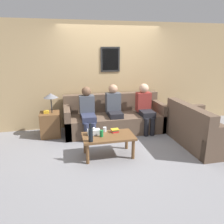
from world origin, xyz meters
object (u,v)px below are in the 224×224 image
object	(u,v)px
couch_main	(114,119)
person_left	(88,110)
coffee_table	(108,138)
wine_bottle	(91,135)
drinking_glass	(105,129)
person_middle	(114,107)
person_right	(145,106)
couch_side	(200,131)

from	to	relation	value
couch_main	person_left	size ratio (longest dim) A/B	2.13
couch_main	coffee_table	distance (m)	1.36
wine_bottle	person_left	size ratio (longest dim) A/B	0.29
wine_bottle	drinking_glass	xyz separation A→B (m)	(0.32, 0.41, -0.08)
person_middle	coffee_table	bearing A→B (deg)	-108.39
wine_bottle	person_right	size ratio (longest dim) A/B	0.29
couch_side	coffee_table	world-z (taller)	couch_side
coffee_table	drinking_glass	xyz separation A→B (m)	(-0.03, 0.21, 0.11)
couch_side	drinking_glass	world-z (taller)	couch_side
coffee_table	drinking_glass	size ratio (longest dim) A/B	10.69
drinking_glass	person_middle	size ratio (longest dim) A/B	0.08
wine_bottle	couch_side	bearing A→B (deg)	6.46
couch_main	drinking_glass	world-z (taller)	couch_main
couch_main	person_left	bearing A→B (deg)	-162.42
couch_main	person_right	world-z (taller)	person_right
person_left	person_middle	xyz separation A→B (m)	(0.64, 0.07, 0.01)
person_middle	couch_main	bearing A→B (deg)	75.46
couch_main	drinking_glass	bearing A→B (deg)	-112.36
couch_side	person_middle	distance (m)	1.96
drinking_glass	coffee_table	bearing A→B (deg)	-82.26
drinking_glass	person_right	world-z (taller)	person_right
person_middle	person_right	world-z (taller)	same
coffee_table	person_left	distance (m)	1.14
couch_side	person_left	distance (m)	2.47
couch_side	person_right	xyz separation A→B (m)	(-0.85, 1.04, 0.33)
couch_side	drinking_glass	size ratio (longest dim) A/B	17.06
coffee_table	person_middle	xyz separation A→B (m)	(0.38, 1.15, 0.28)
coffee_table	drinking_glass	distance (m)	0.23
person_left	person_right	distance (m)	1.39
couch_main	person_right	bearing A→B (deg)	-15.30
wine_bottle	person_middle	size ratio (longest dim) A/B	0.29
wine_bottle	person_right	bearing A→B (deg)	41.18
couch_main	couch_side	xyz separation A→B (m)	(1.56, -1.23, 0.00)
drinking_glass	person_left	size ratio (longest dim) A/B	0.08
wine_bottle	person_middle	distance (m)	1.54
drinking_glass	person_left	distance (m)	0.92
person_middle	person_left	bearing A→B (deg)	-173.81
couch_main	wine_bottle	bearing A→B (deg)	-117.31
person_right	drinking_glass	bearing A→B (deg)	-142.43
drinking_glass	wine_bottle	bearing A→B (deg)	-128.58
coffee_table	person_right	xyz separation A→B (m)	(1.13, 1.10, 0.28)
couch_main	wine_bottle	size ratio (longest dim) A/B	7.25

